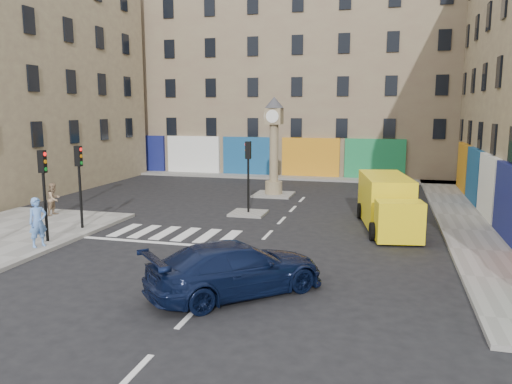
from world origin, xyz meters
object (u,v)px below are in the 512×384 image
at_px(navy_sedan, 236,268).
at_px(traffic_light_left_near, 44,181).
at_px(traffic_light_left_far, 79,174).
at_px(traffic_light_island, 248,165).
at_px(pedestrian_blue, 38,222).
at_px(yellow_van, 387,203).
at_px(pedestrian_tan, 54,199).
at_px(clock_pillar, 274,140).

bearing_deg(navy_sedan, traffic_light_left_near, 25.50).
relative_size(traffic_light_left_near, navy_sedan, 0.68).
relative_size(traffic_light_left_far, traffic_light_island, 1.00).
xyz_separation_m(traffic_light_left_near, pedestrian_blue, (0.22, -0.78, -1.50)).
relative_size(navy_sedan, pedestrian_blue, 2.80).
distance_m(yellow_van, pedestrian_blue, 15.06).
distance_m(traffic_light_left_near, pedestrian_blue, 1.70).
bearing_deg(pedestrian_blue, navy_sedan, -77.16).
bearing_deg(navy_sedan, pedestrian_blue, 29.62).
xyz_separation_m(traffic_light_island, pedestrian_tan, (-9.28, -3.32, -1.62)).
relative_size(traffic_light_left_near, traffic_light_island, 1.00).
bearing_deg(navy_sedan, pedestrian_tan, 12.56).
bearing_deg(traffic_light_left_near, pedestrian_tan, 123.61).
bearing_deg(pedestrian_blue, clock_pillar, 5.94).
relative_size(traffic_light_island, pedestrian_blue, 1.90).
relative_size(navy_sedan, pedestrian_tan, 3.30).
relative_size(yellow_van, pedestrian_tan, 4.07).
height_order(navy_sedan, pedestrian_tan, pedestrian_tan).
relative_size(traffic_light_island, pedestrian_tan, 2.24).
height_order(traffic_light_left_far, navy_sedan, traffic_light_left_far).
bearing_deg(traffic_light_left_far, traffic_light_island, 40.60).
height_order(traffic_light_left_far, pedestrian_blue, traffic_light_left_far).
xyz_separation_m(traffic_light_left_far, clock_pillar, (6.30, 11.40, 0.93)).
xyz_separation_m(clock_pillar, pedestrian_tan, (-9.28, -9.31, -2.57)).
bearing_deg(pedestrian_tan, traffic_light_left_far, -123.50).
xyz_separation_m(traffic_light_left_near, yellow_van, (13.32, 6.64, -1.45)).
bearing_deg(yellow_van, navy_sedan, -123.32).
bearing_deg(traffic_light_left_far, pedestrian_blue, -86.08).
bearing_deg(traffic_light_left_near, traffic_light_left_far, 90.00).
height_order(traffic_light_island, pedestrian_tan, traffic_light_island).
relative_size(clock_pillar, navy_sedan, 1.12).
bearing_deg(traffic_light_left_near, clock_pillar, 65.45).
bearing_deg(yellow_van, pedestrian_tan, 177.62).
bearing_deg(pedestrian_blue, pedestrian_tan, 59.88).
height_order(traffic_light_left_near, pedestrian_blue, traffic_light_left_near).
xyz_separation_m(clock_pillar, navy_sedan, (2.73, -17.06, -2.76)).
xyz_separation_m(navy_sedan, pedestrian_blue, (-8.81, 2.49, 0.33)).
relative_size(traffic_light_island, clock_pillar, 0.61).
height_order(traffic_light_left_far, clock_pillar, clock_pillar).
distance_m(traffic_light_left_far, traffic_light_island, 8.30).
bearing_deg(yellow_van, traffic_light_island, 160.70).
relative_size(navy_sedan, yellow_van, 0.81).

